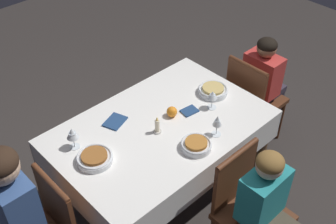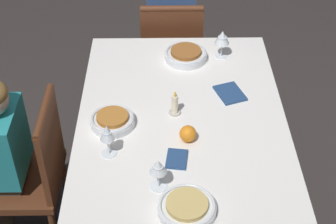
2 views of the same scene
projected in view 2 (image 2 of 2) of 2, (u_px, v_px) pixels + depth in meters
name	position (u px, v px, depth m)	size (l,w,h in m)	color
ground_plane	(180.00, 224.00, 2.86)	(8.00, 8.00, 0.00)	#332D2B
dining_table	(182.00, 136.00, 2.44)	(1.49, 0.98, 0.75)	white
chair_east	(171.00, 52.00, 3.31)	(0.41, 0.41, 0.89)	#562D19
chair_north	(31.00, 171.00, 2.49)	(0.41, 0.41, 0.89)	#562D19
person_adult_denim	(171.00, 11.00, 3.29)	(0.34, 0.30, 1.27)	#282833
bowl_east	(186.00, 54.00, 2.78)	(0.23, 0.23, 0.06)	silver
wine_glass_east	(222.00, 38.00, 2.74)	(0.08, 0.08, 0.16)	white
bowl_west	(186.00, 208.00, 1.96)	(0.23, 0.23, 0.06)	silver
wine_glass_west	(158.00, 168.00, 2.01)	(0.07, 0.07, 0.15)	white
bowl_north	(113.00, 120.00, 2.35)	(0.20, 0.20, 0.06)	silver
wine_glass_north	(107.00, 134.00, 2.15)	(0.07, 0.07, 0.16)	white
candle_centerpiece	(175.00, 106.00, 2.41)	(0.06, 0.06, 0.13)	beige
orange_fruit	(188.00, 134.00, 2.27)	(0.08, 0.08, 0.08)	orange
napkin_red_folded	(230.00, 93.00, 2.55)	(0.19, 0.16, 0.01)	navy
napkin_spare_side	(177.00, 159.00, 2.19)	(0.13, 0.10, 0.01)	navy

